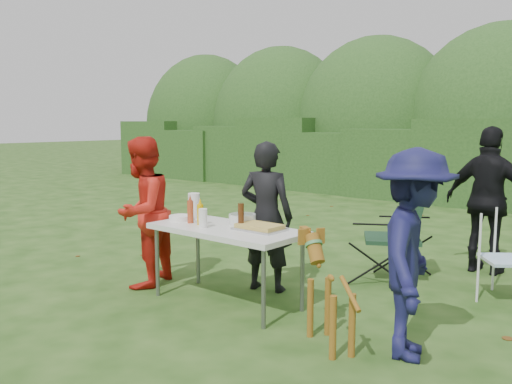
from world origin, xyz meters
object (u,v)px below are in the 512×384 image
Objects in this scene: child at (414,254)px; beer_bottle at (241,216)px; person_black_puffy at (489,200)px; mustard_bottle at (200,215)px; camping_chair at (392,233)px; paper_towel_roll at (194,206)px; dog at (331,294)px; ketchup_bottle at (190,212)px; person_red_jacket at (142,212)px; lawn_chair at (511,256)px; person_cook at (266,216)px; folding_table at (226,233)px.

child is 6.44× the size of beer_bottle.
person_black_puffy is 3.32m from mustard_bottle.
camping_chair is at bearing 10.48° from child.
mustard_bottle is 0.38m from paper_towel_roll.
ketchup_bottle reaches higher than dog.
person_red_jacket is 2.69m from camping_chair.
beer_bottle is (-1.90, -1.78, 0.42)m from lawn_chair.
person_cook reaches higher than lawn_chair.
folding_table is 1.69× the size of lawn_chair.
lawn_chair is (1.19, 0.10, -0.09)m from camping_chair.
person_red_jacket reaches higher than lawn_chair.
person_red_jacket reaches higher than ketchup_bottle.
lawn_chair is (0.48, -0.88, -0.40)m from person_black_puffy.
lawn_chair is at bearing -165.29° from person_cook.
camping_chair is 2.14m from mustard_bottle.
mustard_bottle is (-1.57, 0.15, 0.43)m from dog.
ketchup_bottle reaches higher than folding_table.
person_cook is 1.44m from camping_chair.
folding_table is at bearing 15.67° from mustard_bottle.
paper_towel_roll is (-0.17, 0.21, 0.02)m from ketchup_bottle.
child is at bearing -0.69° from beer_bottle.
mustard_bottle is (-1.13, -1.79, 0.31)m from camping_chair.
camping_chair is (0.86, 1.71, -0.16)m from folding_table.
person_red_jacket is 0.81m from mustard_bottle.
folding_table is 5.77× the size of paper_towel_roll.
camping_chair is at bearing 63.31° from folding_table.
person_cook is at bearing 23.47° from camping_chair.
lawn_chair is at bearing -26.07° from child.
child is 0.70m from dog.
person_black_puffy reaches higher than person_red_jacket.
camping_chair is 4.42× the size of beer_bottle.
person_cook is 1.91m from child.
mustard_bottle is (-2.33, -1.89, 0.40)m from lawn_chair.
person_red_jacket reaches higher than beer_bottle.
beer_bottle is (-1.14, 0.26, 0.45)m from dog.
person_black_puffy reaches higher than folding_table.
person_black_puffy reaches higher than ketchup_bottle.
camping_chair reaches higher than dog.
beer_bottle is at bearing 13.72° from mustard_bottle.
person_red_jacket is at bearing -175.36° from mustard_bottle.
lawn_chair is (2.03, 1.24, -0.32)m from person_cook.
person_cook is 5.91× the size of paper_towel_roll.
person_black_puffy is 1.89× the size of lawn_chair.
person_black_puffy is (2.64, 2.83, 0.05)m from person_red_jacket.
folding_table is 1.09m from person_red_jacket.
paper_towel_roll is at bearing 18.54° from person_cook.
paper_towel_roll is (-1.45, -1.57, 0.34)m from camping_chair.
camping_chair is (-0.44, 1.94, 0.12)m from dog.
lawn_chair is at bearing 154.38° from camping_chair.
lawn_chair is at bearing 43.24° from beer_bottle.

